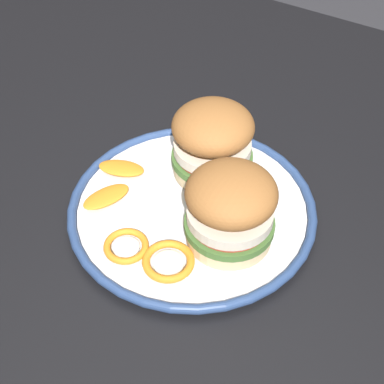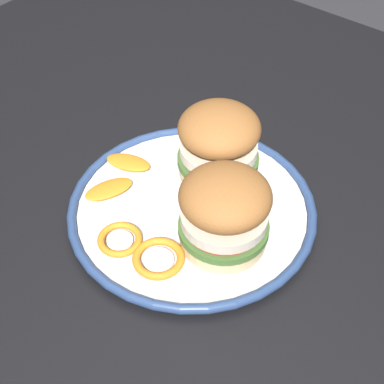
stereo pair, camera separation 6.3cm
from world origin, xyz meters
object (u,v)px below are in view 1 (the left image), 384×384
object	(u,v)px
sandwich_half_left	(213,141)
sandwich_half_right	(230,208)
dining_table	(192,236)
dinner_plate	(192,209)

from	to	relation	value
sandwich_half_left	sandwich_half_right	bearing A→B (deg)	129.78
dining_table	sandwich_half_right	xyz separation A→B (m)	(-0.09, 0.06, 0.16)
dinner_plate	sandwich_half_right	xyz separation A→B (m)	(-0.06, 0.02, 0.06)
dinner_plate	sandwich_half_right	world-z (taller)	sandwich_half_right
sandwich_half_left	dining_table	bearing A→B (deg)	66.34
dining_table	sandwich_half_left	world-z (taller)	sandwich_half_left
dining_table	dinner_plate	bearing A→B (deg)	121.68
sandwich_half_left	sandwich_half_right	xyz separation A→B (m)	(-0.08, 0.09, 0.00)
dining_table	sandwich_half_right	size ratio (longest dim) A/B	8.37
dining_table	dinner_plate	xyz separation A→B (m)	(-0.02, 0.04, 0.11)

